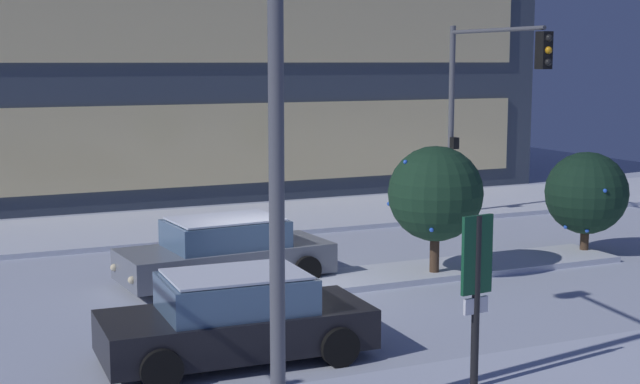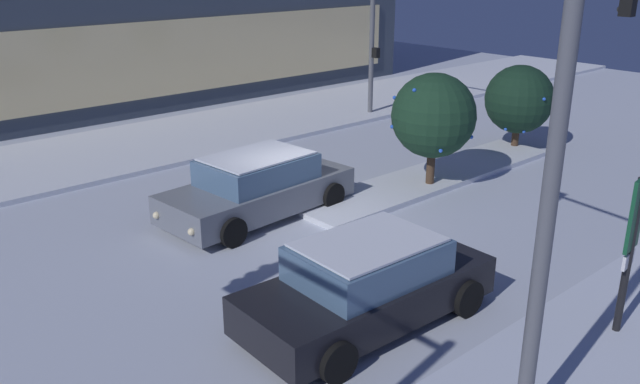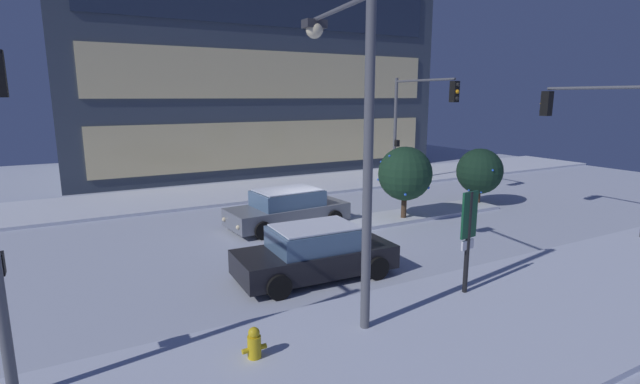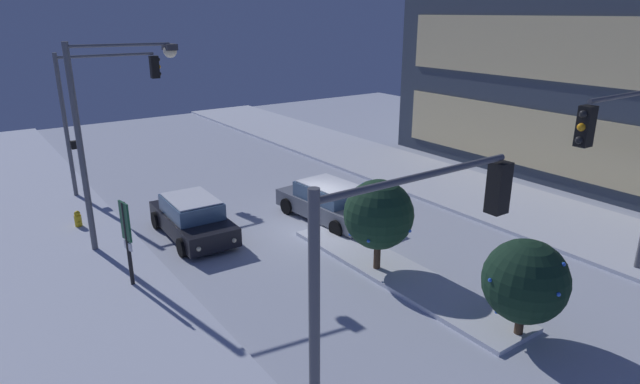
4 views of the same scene
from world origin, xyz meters
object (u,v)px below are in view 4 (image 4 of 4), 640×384
Objects in this scene: parking_info_sign at (127,235)px; decorated_tree_left_of_median at (525,281)px; fire_hydrant at (78,221)px; decorated_tree_median at (379,215)px; car_near at (192,218)px; traffic_light_corner_near_right at (406,259)px; car_far at (329,202)px; street_lamp_arched at (110,116)px; traffic_light_corner_far_right at (631,153)px; traffic_light_corner_near_left at (103,98)px.

decorated_tree_left_of_median is (8.24, 7.23, -0.12)m from parking_info_sign.
decorated_tree_median is at bearing 37.24° from fire_hydrant.
parking_info_sign is (2.68, -3.03, 1.02)m from car_near.
traffic_light_corner_near_right is 15.43m from fire_hydrant.
decorated_tree_left_of_median is at bearing 170.33° from car_far.
street_lamp_arched is at bearing 71.04° from car_far.
street_lamp_arched is 2.63× the size of decorated_tree_left_of_median.
decorated_tree_left_of_median is at bearing -51.91° from street_lamp_arched.
fire_hydrant is at bearing -130.83° from car_near.
decorated_tree_left_of_median reaches higher than car_near.
traffic_light_corner_near_right is at bearing 146.08° from car_far.
decorated_tree_median is at bearing -39.26° from street_lamp_arched.
street_lamp_arched is 9.25m from decorated_tree_median.
car_near is at bearing -149.03° from decorated_tree_median.
car_near is 4.61m from street_lamp_arched.
fire_hydrant is (-13.93, -11.95, -3.81)m from traffic_light_corner_far_right.
traffic_light_corner_far_right is at bearing -61.77° from traffic_light_corner_near_left.
car_near is 7.20m from decorated_tree_median.
traffic_light_corner_near_left is 10.23m from parking_info_sign.
traffic_light_corner_far_right is 7.22m from decorated_tree_median.
car_far is at bearing 0.26° from parking_info_sign.
street_lamp_arched is 2.56× the size of parking_info_sign.
street_lamp_arched is 13.45m from decorated_tree_left_of_median.
car_near is at bearing 47.03° from fire_hydrant.
parking_info_sign is (9.69, -2.07, -2.57)m from traffic_light_corner_near_left.
parking_info_sign is (-8.15, -11.65, -2.44)m from traffic_light_corner_far_right.
fire_hydrant is at bearing -142.76° from decorated_tree_median.
street_lamp_arched reaches higher than parking_info_sign.
decorated_tree_median is 1.14× the size of decorated_tree_left_of_median.
parking_info_sign is (-9.01, -2.32, -2.16)m from traffic_light_corner_near_right.
street_lamp_arched is at bearing 69.66° from parking_info_sign.
street_lamp_arched is 4.33m from parking_info_sign.
traffic_light_corner_near_right reaches higher than fire_hydrant.
traffic_light_corner_far_right is 15.72m from street_lamp_arched.
street_lamp_arched is 5.15m from fire_hydrant.
car_far reaches higher than fire_hydrant.
fire_hydrant is 11.64m from decorated_tree_median.
traffic_light_corner_far_right is (10.83, 8.62, 3.46)m from car_near.
traffic_light_corner_far_right is 14.43m from parking_info_sign.
decorated_tree_median reaches higher than car_near.
traffic_light_corner_near_right is 9.37m from traffic_light_corner_far_right.
fire_hydrant is at bearing 85.15° from parking_info_sign.
car_far is at bearing 174.52° from decorated_tree_left_of_median.
car_near is at bearing 33.63° from parking_info_sign.
traffic_light_corner_near_right is 0.88× the size of traffic_light_corner_near_left.
traffic_light_corner_far_right is 0.96× the size of traffic_light_corner_near_left.
traffic_light_corner_near_left is at bearing 70.10° from parking_info_sign.
decorated_tree_median is at bearing -34.82° from parking_info_sign.
traffic_light_corner_near_left is at bearing -170.08° from car_near.
traffic_light_corner_near_right is 2.07× the size of decorated_tree_left_of_median.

